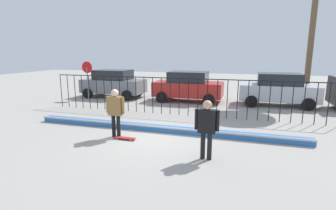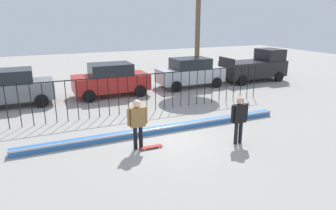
{
  "view_description": "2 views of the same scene",
  "coord_description": "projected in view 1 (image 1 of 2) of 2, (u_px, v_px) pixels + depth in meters",
  "views": [
    {
      "loc": [
        3.18,
        -8.66,
        3.09
      ],
      "look_at": [
        0.25,
        0.87,
        1.05
      ],
      "focal_mm": 27.61,
      "sensor_mm": 36.0,
      "label": 1
    },
    {
      "loc": [
        -4.35,
        -9.83,
        4.48
      ],
      "look_at": [
        0.38,
        0.8,
        1.06
      ],
      "focal_mm": 32.21,
      "sensor_mm": 36.0,
      "label": 2
    }
  ],
  "objects": [
    {
      "name": "stop_sign",
      "position": [
        87.0,
        75.0,
        16.98
      ],
      "size": [
        0.76,
        0.07,
        2.5
      ],
      "color": "slate",
      "rests_on": "ground"
    },
    {
      "name": "parked_car_gray",
      "position": [
        113.0,
        83.0,
        17.93
      ],
      "size": [
        4.3,
        2.12,
        1.9
      ],
      "rotation": [
        0.0,
        0.0,
        -0.05
      ],
      "color": "slate",
      "rests_on": "ground"
    },
    {
      "name": "skateboarder",
      "position": [
        115.0,
        109.0,
        9.37
      ],
      "size": [
        0.72,
        0.27,
        1.79
      ],
      "rotation": [
        0.0,
        0.0,
        0.16
      ],
      "color": "black",
      "rests_on": "ground"
    },
    {
      "name": "ground_plane",
      "position": [
        155.0,
        136.0,
        9.64
      ],
      "size": [
        60.0,
        60.0,
        0.0
      ],
      "primitive_type": "plane",
      "color": "#9E9991"
    },
    {
      "name": "skateboard",
      "position": [
        125.0,
        138.0,
        9.29
      ],
      "size": [
        0.8,
        0.2,
        0.07
      ],
      "rotation": [
        0.0,
        0.0,
        0.38
      ],
      "color": "#A51E19",
      "rests_on": "ground"
    },
    {
      "name": "camera_operator",
      "position": [
        207.0,
        124.0,
        7.39
      ],
      "size": [
        0.71,
        0.27,
        1.76
      ],
      "rotation": [
        0.0,
        0.0,
        2.05
      ],
      "color": "black",
      "rests_on": "ground"
    },
    {
      "name": "parked_car_red",
      "position": [
        188.0,
        86.0,
        16.36
      ],
      "size": [
        4.3,
        2.12,
        1.9
      ],
      "rotation": [
        0.0,
        0.0,
        0.07
      ],
      "color": "#B2231E",
      "rests_on": "ground"
    },
    {
      "name": "perimeter_fence",
      "position": [
        179.0,
        92.0,
        12.75
      ],
      "size": [
        14.04,
        0.04,
        1.86
      ],
      "color": "black",
      "rests_on": "ground"
    },
    {
      "name": "parked_car_silver",
      "position": [
        278.0,
        89.0,
        15.02
      ],
      "size": [
        4.3,
        2.12,
        1.9
      ],
      "rotation": [
        0.0,
        0.0,
        0.04
      ],
      "color": "#B7BABF",
      "rests_on": "ground"
    },
    {
      "name": "bowl_coping_ledge",
      "position": [
        161.0,
        128.0,
        10.25
      ],
      "size": [
        11.0,
        0.41,
        0.27
      ],
      "color": "#2D6BB7",
      "rests_on": "ground"
    }
  ]
}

